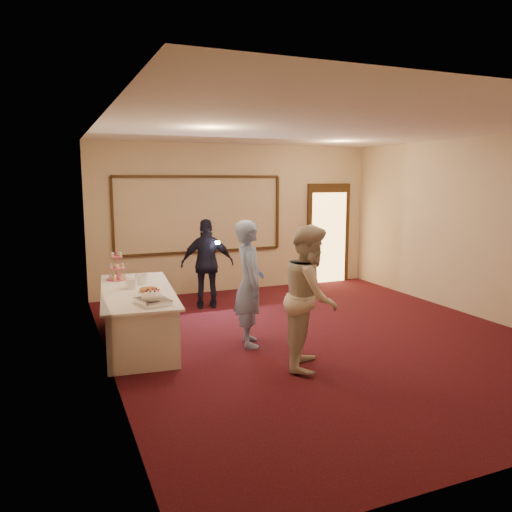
{
  "coord_description": "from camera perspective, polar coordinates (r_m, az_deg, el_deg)",
  "views": [
    {
      "loc": [
        -3.6,
        -6.14,
        2.32
      ],
      "look_at": [
        -0.73,
        0.75,
        1.15
      ],
      "focal_mm": 35.0,
      "sensor_mm": 36.0,
      "label": 1
    }
  ],
  "objects": [
    {
      "name": "pavlova_tray",
      "position": [
        6.35,
        -11.72,
        -4.73
      ],
      "size": [
        0.42,
        0.5,
        0.18
      ],
      "color": "#ACAEB2",
      "rests_on": "buffet_table"
    },
    {
      "name": "buffet_table",
      "position": [
        7.31,
        -13.33,
        -6.68
      ],
      "size": [
        1.23,
        2.6,
        0.77
      ],
      "color": "white",
      "rests_on": "floor"
    },
    {
      "name": "plate_stack_a",
      "position": [
        7.27,
        -14.06,
        -3.11
      ],
      "size": [
        0.17,
        0.17,
        0.14
      ],
      "color": "white",
      "rests_on": "buffet_table"
    },
    {
      "name": "doorway",
      "position": [
        11.26,
        8.26,
        2.49
      ],
      "size": [
        1.05,
        0.07,
        2.2
      ],
      "color": "#33220F",
      "rests_on": "floor"
    },
    {
      "name": "tart",
      "position": [
        7.02,
        -12.19,
        -3.85
      ],
      "size": [
        0.27,
        0.27,
        0.06
      ],
      "color": "white",
      "rests_on": "buffet_table"
    },
    {
      "name": "plate_stack_b",
      "position": [
        7.56,
        -12.96,
        -2.58
      ],
      "size": [
        0.18,
        0.18,
        0.15
      ],
      "color": "white",
      "rests_on": "buffet_table"
    },
    {
      "name": "camera_flash",
      "position": [
        8.67,
        -4.42,
        1.54
      ],
      "size": [
        0.08,
        0.06,
        0.05
      ],
      "primitive_type": "cube",
      "rotation": [
        0.0,
        0.0,
        0.27
      ],
      "color": "white",
      "rests_on": "guest"
    },
    {
      "name": "room_walls",
      "position": [
        7.13,
        7.79,
        6.45
      ],
      "size": [
        6.04,
        7.04,
        3.02
      ],
      "color": "beige",
      "rests_on": "floor"
    },
    {
      "name": "wall_molding",
      "position": [
        10.04,
        -6.39,
        4.74
      ],
      "size": [
        3.45,
        0.04,
        1.55
      ],
      "color": "#33220F",
      "rests_on": "room_walls"
    },
    {
      "name": "guest",
      "position": [
        8.96,
        -5.57,
        -0.89
      ],
      "size": [
        1.01,
        0.6,
        1.61
      ],
      "primitive_type": "imported",
      "rotation": [
        0.0,
        0.0,
        2.91
      ],
      "color": "black",
      "rests_on": "floor"
    },
    {
      "name": "cupcake_stand",
      "position": [
        7.95,
        -15.6,
        -1.41
      ],
      "size": [
        0.33,
        0.33,
        0.48
      ],
      "color": "#C84466",
      "rests_on": "buffet_table"
    },
    {
      "name": "woman",
      "position": [
        6.16,
        6.24,
        -4.63
      ],
      "size": [
        1.03,
        1.08,
        1.77
      ],
      "primitive_type": "imported",
      "rotation": [
        0.0,
        0.0,
        1.01
      ],
      "color": "silver",
      "rests_on": "floor"
    },
    {
      "name": "floor",
      "position": [
        7.49,
        7.46,
        -9.22
      ],
      "size": [
        7.0,
        7.0,
        0.0
      ],
      "primitive_type": "plane",
      "color": "#330B0C",
      "rests_on": "ground"
    },
    {
      "name": "man",
      "position": [
        6.91,
        -0.76,
        -3.15
      ],
      "size": [
        0.56,
        0.72,
        1.76
      ],
      "primitive_type": "imported",
      "rotation": [
        0.0,
        0.0,
        1.33
      ],
      "color": "#83A1D9",
      "rests_on": "floor"
    }
  ]
}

